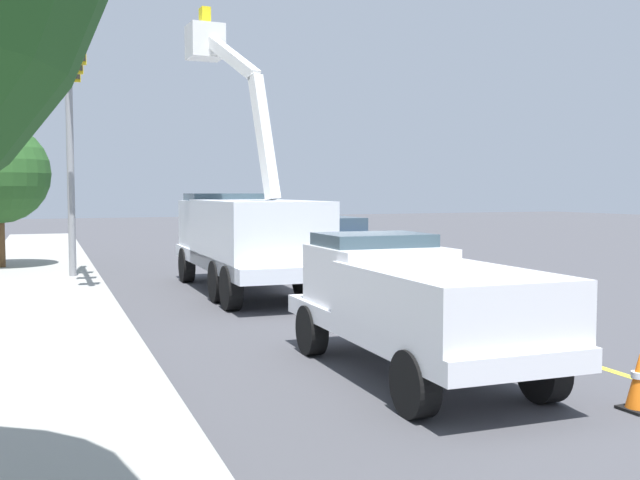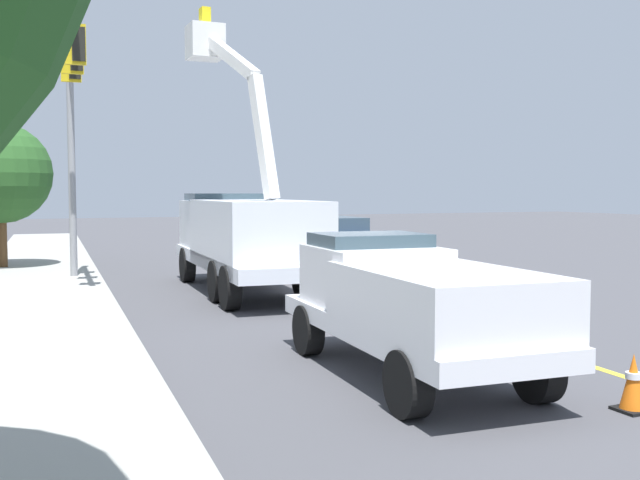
{
  "view_description": "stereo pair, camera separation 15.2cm",
  "coord_description": "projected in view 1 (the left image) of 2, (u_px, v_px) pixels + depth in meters",
  "views": [
    {
      "loc": [
        -17.84,
        9.2,
        2.77
      ],
      "look_at": [
        0.81,
        0.89,
        1.4
      ],
      "focal_mm": 41.29,
      "sensor_mm": 36.0,
      "label": 1
    },
    {
      "loc": [
        -17.9,
        9.06,
        2.77
      ],
      "look_at": [
        0.81,
        0.89,
        1.4
      ],
      "focal_mm": 41.29,
      "sensor_mm": 36.0,
      "label": 2
    }
  ],
  "objects": [
    {
      "name": "service_pickup_truck",
      "position": [
        414.0,
        302.0,
        10.93
      ],
      "size": [
        5.72,
        2.46,
        2.06
      ],
      "color": "white",
      "rests_on": "ground"
    },
    {
      "name": "sidewalk_far_side",
      "position": [
        37.0,
        306.0,
        17.25
      ],
      "size": [
        60.11,
        7.2,
        0.12
      ],
      "primitive_type": "cube",
      "rotation": [
        0.0,
        0.0,
        -0.06
      ],
      "color": "#9E9E99",
      "rests_on": "ground"
    },
    {
      "name": "ground",
      "position": [
        362.0,
        292.0,
        20.18
      ],
      "size": [
        120.0,
        120.0,
        0.0
      ],
      "primitive_type": "plane",
      "color": "#47474C"
    },
    {
      "name": "traffic_cone_mid_front",
      "position": [
        272.0,
        263.0,
        23.88
      ],
      "size": [
        0.4,
        0.4,
        0.87
      ],
      "color": "black",
      "rests_on": "ground"
    },
    {
      "name": "lane_centre_stripe",
      "position": [
        362.0,
        292.0,
        20.18
      ],
      "size": [
        49.92,
        3.17,
        0.01
      ],
      "primitive_type": "cube",
      "rotation": [
        0.0,
        0.0,
        -0.06
      ],
      "color": "yellow",
      "rests_on": "ground"
    },
    {
      "name": "traffic_cone_leading",
      "position": [
        639.0,
        382.0,
        9.24
      ],
      "size": [
        0.4,
        0.4,
        0.73
      ],
      "color": "black",
      "rests_on": "ground"
    },
    {
      "name": "utility_bucket_truck",
      "position": [
        244.0,
        233.0,
        20.08
      ],
      "size": [
        8.34,
        2.99,
        7.66
      ],
      "color": "white",
      "rests_on": "ground"
    },
    {
      "name": "passing_minivan",
      "position": [
        334.0,
        234.0,
        30.57
      ],
      "size": [
        4.91,
        2.19,
        1.69
      ],
      "color": "navy",
      "rests_on": "ground"
    },
    {
      "name": "traffic_signal_mast",
      "position": [
        72.0,
        98.0,
        20.95
      ],
      "size": [
        5.5,
        0.75,
        7.88
      ],
      "color": "gray",
      "rests_on": "ground"
    }
  ]
}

